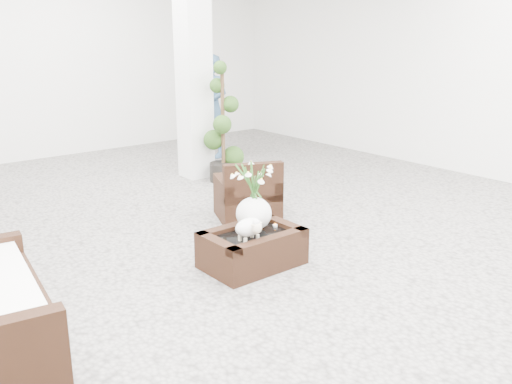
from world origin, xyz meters
TOP-DOWN VIEW (x-y plane):
  - ground at (0.00, 0.00)m, footprint 11.00×11.00m
  - column at (1.20, 2.80)m, footprint 0.40×0.40m
  - coffee_table at (-0.25, -0.35)m, footprint 0.90×0.60m
  - sheep_figurine at (-0.37, -0.45)m, footprint 0.28×0.23m
  - planter_narcissus at (-0.15, -0.25)m, footprint 0.44×0.44m
  - tealight at (0.05, -0.33)m, footprint 0.04×0.04m
  - armchair at (0.57, 0.77)m, footprint 0.88×0.87m
  - topiary at (1.35, 2.30)m, footprint 0.45×0.45m
  - shopper at (2.16, 3.76)m, footprint 0.55×0.71m

SIDE VIEW (x-z plane):
  - ground at x=0.00m, z-range 0.00..0.00m
  - coffee_table at x=-0.25m, z-range 0.00..0.31m
  - tealight at x=0.05m, z-range 0.31..0.34m
  - armchair at x=0.57m, z-range 0.00..0.72m
  - sheep_figurine at x=-0.37m, z-range 0.31..0.52m
  - planter_narcissus at x=-0.15m, z-range 0.31..1.11m
  - topiary at x=1.35m, z-range 0.00..1.69m
  - shopper at x=2.16m, z-range 0.00..1.74m
  - column at x=1.20m, z-range 0.00..3.50m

